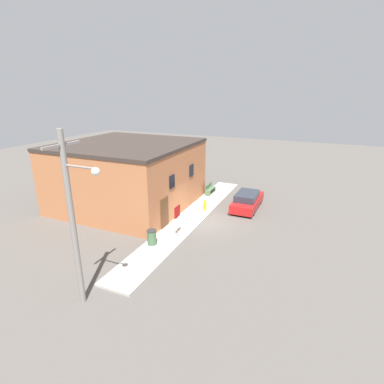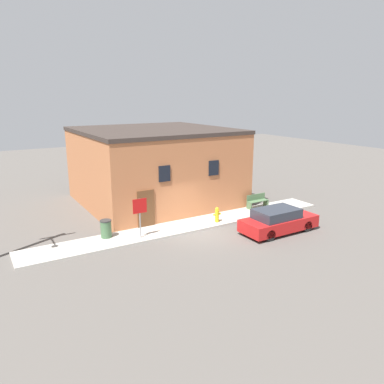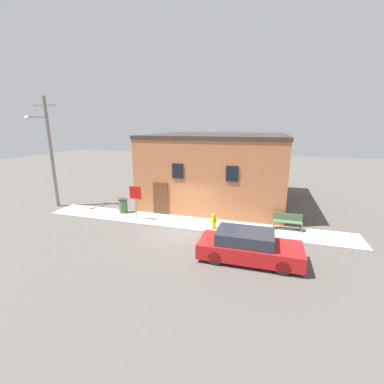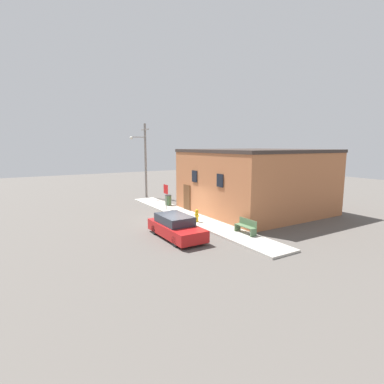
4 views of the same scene
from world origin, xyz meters
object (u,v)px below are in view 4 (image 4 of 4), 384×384
Objects in this scene: trash_bin at (168,200)px; parked_car at (176,227)px; utility_pole at (144,158)px; fire_hydrant at (197,216)px; stop_sign at (166,192)px; bench at (246,226)px.

parked_car is at bearing -24.12° from trash_bin.
utility_pole is at bearing 164.48° from parked_car.
trash_bin is at bearing 171.27° from fire_hydrant.
stop_sign reaches higher than parked_car.
parked_car reaches higher than bench.
stop_sign is 7.47m from parked_car.
trash_bin is 9.17m from parked_car.
fire_hydrant is at bearing 127.00° from parked_car.
stop_sign is 8.82m from bench.
fire_hydrant is 0.59× the size of bench.
trash_bin is 0.12× the size of utility_pole.
bench is at bearing 6.87° from stop_sign.
fire_hydrant is at bearing -5.24° from utility_pole.
bench is at bearing 14.89° from fire_hydrant.
trash_bin is 6.58m from utility_pole.
trash_bin reaches higher than fire_hydrant.
trash_bin is at bearing 147.09° from stop_sign.
fire_hydrant is 0.12× the size of utility_pole.
utility_pole is at bearing 174.76° from fire_hydrant.
bench is at bearing 0.45° from trash_bin.
bench is 1.62× the size of trash_bin.
parked_car is at bearing -115.50° from bench.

